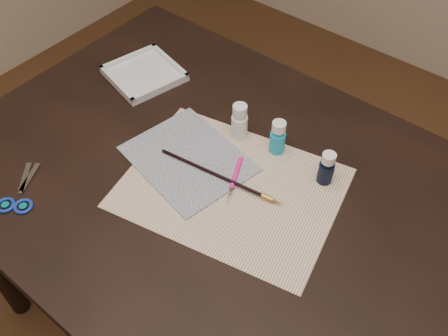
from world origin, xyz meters
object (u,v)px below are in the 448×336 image
Objects in this scene: paint_bottle_white at (240,121)px; paint_bottle_navy at (327,168)px; canvas at (188,159)px; paint_bottle_cyan at (278,137)px; scissors at (20,187)px; palette_tray at (144,73)px; paper at (231,188)px.

paint_bottle_white is 1.12× the size of paint_bottle_navy.
paint_bottle_cyan is at bearing 46.78° from canvas.
paint_bottle_cyan reaches higher than paint_bottle_navy.
paint_bottle_navy is 0.53× the size of scissors.
paint_bottle_white is (0.04, 0.14, 0.04)m from canvas.
canvas is at bearing -27.86° from palette_tray.
scissors is 0.47m from palette_tray.
scissors is at bearing -122.47° from paint_bottle_white.
canvas is 0.32m from paint_bottle_navy.
canvas is 0.34m from palette_tray.
paint_bottle_white is 0.53m from scissors.
paper is 2.62× the size of palette_tray.
paint_bottle_white is at bearing -171.39° from paint_bottle_cyan.
scissors is at bearing -128.05° from canvas.
paint_bottle_white is 0.24m from paint_bottle_navy.
paint_bottle_cyan is 0.50× the size of palette_tray.
palette_tray reaches higher than paper.
paint_bottle_cyan is at bearing 8.61° from paint_bottle_white.
palette_tray is at bearing 179.37° from paint_bottle_cyan.
paint_bottle_cyan reaches higher than palette_tray.
paper is 0.47m from scissors.
paint_bottle_navy is at bearing -90.16° from scissors.
scissors is at bearing -141.04° from paper.
paper is 5.48× the size of paint_bottle_navy.
paint_bottle_navy is 0.69m from scissors.
paint_bottle_white is 0.10m from paint_bottle_cyan.
paper is 0.17m from paint_bottle_white.
palette_tray is at bearing 176.67° from paint_bottle_white.
palette_tray is at bearing -32.65° from scissors.
scissors is at bearing -81.83° from palette_tray.
scissors is (-0.52, -0.45, -0.04)m from paint_bottle_navy.
paint_bottle_cyan is 0.60m from scissors.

